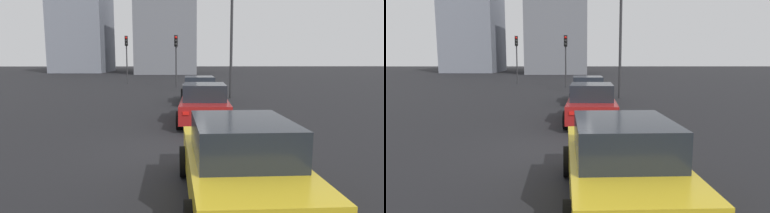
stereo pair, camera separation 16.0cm
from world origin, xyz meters
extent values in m
cube|color=black|center=(0.00, 0.00, -0.10)|extent=(160.00, 160.00, 0.20)
cube|color=#A8AAB2|center=(9.55, -1.44, 0.56)|extent=(4.10, 1.80, 0.61)
cube|color=#1E232B|center=(9.35, -1.45, 1.15)|extent=(1.85, 1.57, 0.57)
cylinder|color=black|center=(10.83, -2.32, 0.32)|extent=(0.64, 0.23, 0.64)
cylinder|color=black|center=(10.81, -0.55, 0.32)|extent=(0.64, 0.23, 0.64)
cylinder|color=black|center=(8.29, -2.34, 0.32)|extent=(0.64, 0.23, 0.64)
cylinder|color=black|center=(8.28, -0.57, 0.32)|extent=(0.64, 0.23, 0.64)
cube|color=maroon|center=(7.50, -2.10, 0.67)|extent=(0.03, 0.20, 0.11)
cube|color=maroon|center=(7.49, -0.82, 0.67)|extent=(0.03, 0.20, 0.11)
cube|color=maroon|center=(3.85, -1.40, 0.58)|extent=(4.19, 1.91, 0.64)
cube|color=#1E232B|center=(3.65, -1.39, 1.20)|extent=(1.92, 1.61, 0.60)
cylinder|color=black|center=(5.10, -2.32, 0.32)|extent=(0.65, 0.25, 0.64)
cylinder|color=black|center=(5.17, -0.57, 0.32)|extent=(0.65, 0.25, 0.64)
cylinder|color=black|center=(2.54, -2.22, 0.32)|extent=(0.65, 0.25, 0.64)
cylinder|color=black|center=(2.61, -0.47, 0.32)|extent=(0.65, 0.25, 0.64)
cube|color=red|center=(1.75, -1.95, 0.69)|extent=(0.04, 0.20, 0.11)
cube|color=red|center=(1.80, -0.69, 0.69)|extent=(0.04, 0.20, 0.11)
cube|color=gold|center=(-3.30, -1.56, 0.58)|extent=(4.36, 1.87, 0.64)
cube|color=#1E232B|center=(-3.52, -1.57, 1.19)|extent=(1.99, 1.58, 0.59)
cylinder|color=black|center=(-1.94, -2.38, 0.32)|extent=(0.65, 0.24, 0.64)
cylinder|color=black|center=(-2.00, -0.65, 0.32)|extent=(0.65, 0.24, 0.64)
cylinder|color=#2D2D30|center=(22.48, 4.63, 1.73)|extent=(0.11, 0.11, 3.47)
cube|color=black|center=(22.42, 4.62, 3.92)|extent=(0.23, 0.30, 0.90)
sphere|color=red|center=(22.32, 4.61, 4.19)|extent=(0.20, 0.20, 0.20)
sphere|color=black|center=(22.32, 4.61, 3.92)|extent=(0.20, 0.20, 0.20)
sphere|color=black|center=(22.32, 4.61, 3.65)|extent=(0.20, 0.20, 0.20)
cylinder|color=#2D2D30|center=(18.63, 0.02, 1.65)|extent=(0.11, 0.11, 3.29)
cube|color=black|center=(18.57, 0.01, 3.74)|extent=(0.21, 0.29, 0.90)
sphere|color=red|center=(18.46, 0.01, 4.01)|extent=(0.20, 0.20, 0.20)
sphere|color=black|center=(18.46, 0.01, 3.74)|extent=(0.20, 0.20, 0.20)
sphere|color=black|center=(18.46, 0.01, 3.47)|extent=(0.20, 0.20, 0.20)
cylinder|color=#2D2D30|center=(11.39, -3.44, 3.47)|extent=(0.16, 0.16, 6.94)
cube|color=slate|center=(44.33, 2.00, 7.80)|extent=(12.48, 8.74, 15.60)
cube|color=gray|center=(47.99, 16.00, 7.79)|extent=(10.73, 8.17, 15.57)
camera|label=1|loc=(-8.77, -0.65, 2.49)|focal=31.45mm
camera|label=2|loc=(-8.78, -0.81, 2.49)|focal=31.45mm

